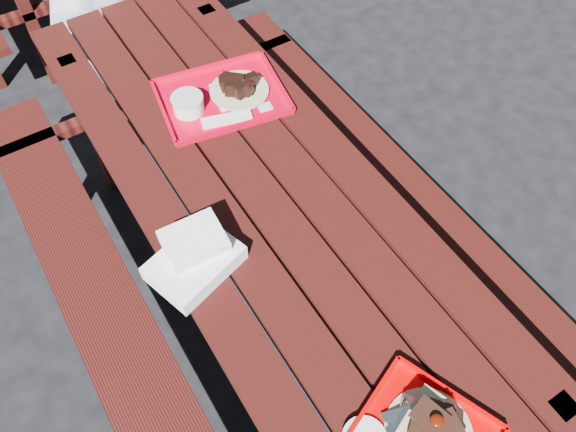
% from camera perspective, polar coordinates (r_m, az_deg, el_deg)
% --- Properties ---
extents(ground, '(60.00, 60.00, 0.00)m').
position_cam_1_polar(ground, '(2.41, -1.93, -8.82)').
color(ground, black).
rests_on(ground, ground).
extents(picnic_table_near, '(1.41, 2.40, 0.75)m').
position_cam_1_polar(picnic_table_near, '(1.92, -2.39, -1.37)').
color(picnic_table_near, '#3E130C').
rests_on(picnic_table_near, ground).
extents(far_tray, '(0.49, 0.41, 0.07)m').
position_cam_1_polar(far_tray, '(2.05, -6.92, 11.91)').
color(far_tray, red).
rests_on(far_tray, picnic_table_near).
extents(white_cloth, '(0.29, 0.25, 0.10)m').
position_cam_1_polar(white_cloth, '(1.61, -9.47, -4.10)').
color(white_cloth, white).
rests_on(white_cloth, picnic_table_near).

